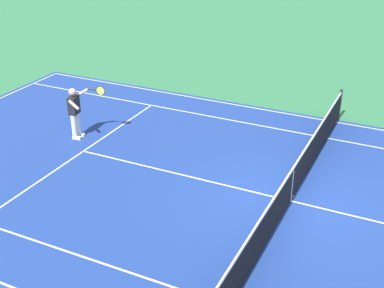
# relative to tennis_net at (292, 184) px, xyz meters

# --- Properties ---
(ground_plane) EXTENTS (60.00, 60.00, 0.00)m
(ground_plane) POSITION_rel_tennis_net_xyz_m (0.00, 0.00, -0.49)
(ground_plane) COLOR #2D7247
(court_slab) EXTENTS (24.20, 11.40, 0.00)m
(court_slab) POSITION_rel_tennis_net_xyz_m (0.00, 0.00, -0.49)
(court_slab) COLOR navy
(court_slab) RESTS_ON ground_plane
(court_line_markings) EXTENTS (23.85, 11.05, 0.01)m
(court_line_markings) POSITION_rel_tennis_net_xyz_m (0.00, 0.00, -0.49)
(court_line_markings) COLOR white
(court_line_markings) RESTS_ON ground_plane
(tennis_net) EXTENTS (0.10, 11.70, 1.08)m
(tennis_net) POSITION_rel_tennis_net_xyz_m (0.00, 0.00, 0.00)
(tennis_net) COLOR #2D2D33
(tennis_net) RESTS_ON ground_plane
(tennis_player_near) EXTENTS (1.02, 0.82, 1.70)m
(tennis_player_near) POSITION_rel_tennis_net_xyz_m (7.14, -0.73, 0.44)
(tennis_player_near) COLOR white
(tennis_player_near) RESTS_ON ground_plane
(tennis_ball) EXTENTS (0.07, 0.07, 0.07)m
(tennis_ball) POSITION_rel_tennis_net_xyz_m (-0.00, -0.18, -0.46)
(tennis_ball) COLOR #CCE01E
(tennis_ball) RESTS_ON ground_plane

